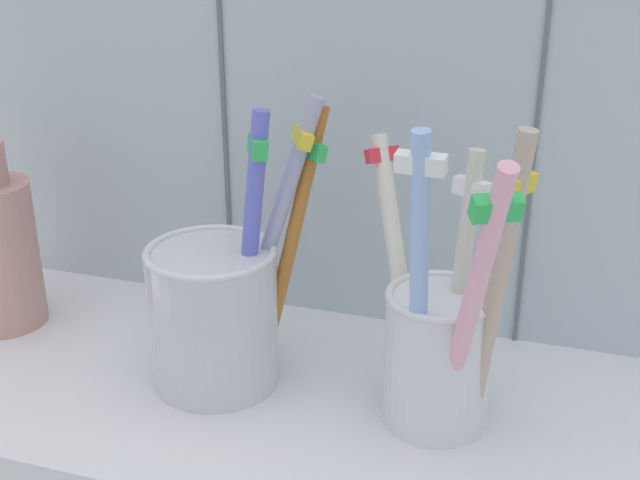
{
  "coord_description": "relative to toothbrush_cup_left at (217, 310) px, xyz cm",
  "views": [
    {
      "loc": [
        13.23,
        -41.49,
        31.22
      ],
      "look_at": [
        0.0,
        -0.26,
        12.73
      ],
      "focal_mm": 46.75,
      "sensor_mm": 36.0,
      "label": 1
    }
  ],
  "objects": [
    {
      "name": "toothbrush_cup_left",
      "position": [
        0.0,
        0.0,
        0.0
      ],
      "size": [
        10.51,
        9.07,
        18.22
      ],
      "color": "silver",
      "rests_on": "counter_slab"
    },
    {
      "name": "tile_wall_back",
      "position": [
        6.75,
        12.1,
        15.39
      ],
      "size": [
        64.0,
        2.2,
        45.0
      ],
      "color": "#B2C1CC",
      "rests_on": "ground"
    },
    {
      "name": "counter_slab",
      "position": [
        6.75,
        0.1,
        -6.11
      ],
      "size": [
        64.0,
        22.0,
        2.0
      ],
      "primitive_type": "cube",
      "color": "silver",
      "rests_on": "ground"
    },
    {
      "name": "toothbrush_cup_right",
      "position": [
        13.88,
        -0.31,
        0.41
      ],
      "size": [
        10.38,
        12.74,
        18.63
      ],
      "color": "silver",
      "rests_on": "counter_slab"
    }
  ]
}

